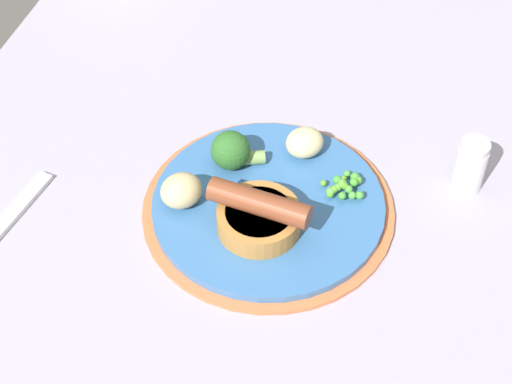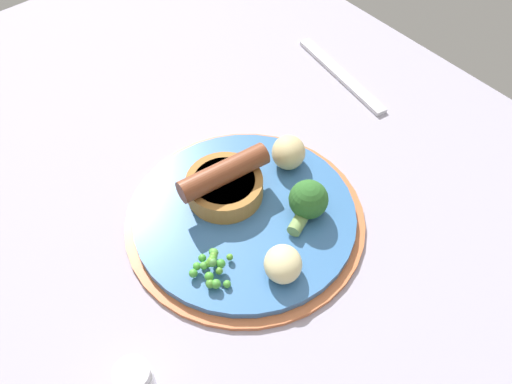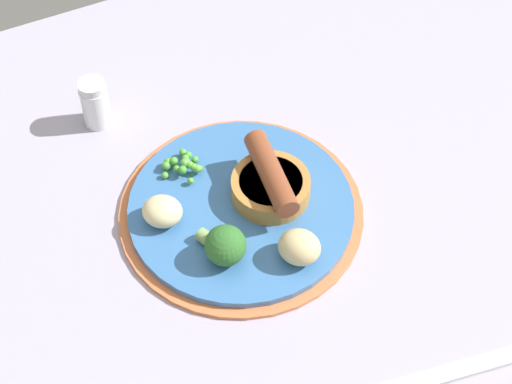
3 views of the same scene
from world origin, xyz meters
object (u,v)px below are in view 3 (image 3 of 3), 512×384
object	(u,v)px
potato_chunk_1	(299,247)
salt_shaker	(95,103)
dinner_plate	(242,212)
potato_chunk_0	(162,211)
broccoli_floret_near	(224,245)
pea_pile	(183,164)
sausage_pudding	(271,184)
fork	(460,370)

from	to	relation	value
potato_chunk_1	salt_shaker	xyz separation A→B (cm)	(12.03, -28.01, -0.10)
dinner_plate	potato_chunk_0	size ratio (longest dim) A/B	6.19
broccoli_floret_near	potato_chunk_1	size ratio (longest dim) A/B	1.33
dinner_plate	pea_pile	xyz separation A→B (cm)	(3.64, -7.49, 1.83)
sausage_pudding	pea_pile	distance (cm)	10.31
sausage_pudding	potato_chunk_1	xyz separation A→B (cm)	(0.99, 8.41, -0.08)
pea_pile	potato_chunk_0	world-z (taller)	potato_chunk_0
dinner_plate	potato_chunk_1	xyz separation A→B (cm)	(-2.53, 8.28, 2.65)
fork	dinner_plate	bearing A→B (deg)	-58.33
pea_pile	fork	world-z (taller)	pea_pile
pea_pile	fork	bearing A→B (deg)	113.61
broccoli_floret_near	potato_chunk_1	xyz separation A→B (cm)	(-6.77, 3.34, -0.24)
dinner_plate	pea_pile	bearing A→B (deg)	-64.10
sausage_pudding	potato_chunk_0	world-z (taller)	sausage_pudding
pea_pile	dinner_plate	bearing A→B (deg)	115.90
sausage_pudding	potato_chunk_1	world-z (taller)	sausage_pudding
sausage_pudding	fork	bearing A→B (deg)	-157.87
broccoli_floret_near	potato_chunk_0	bearing A→B (deg)	-173.17
dinner_plate	salt_shaker	world-z (taller)	salt_shaker
sausage_pudding	potato_chunk_1	distance (cm)	8.47
dinner_plate	broccoli_floret_near	distance (cm)	7.12
dinner_plate	fork	world-z (taller)	dinner_plate
dinner_plate	fork	bearing A→B (deg)	112.92
broccoli_floret_near	salt_shaker	size ratio (longest dim) A/B	0.92
dinner_plate	pea_pile	world-z (taller)	pea_pile
broccoli_floret_near	potato_chunk_1	distance (cm)	7.55
potato_chunk_1	broccoli_floret_near	bearing A→B (deg)	-26.23
broccoli_floret_near	potato_chunk_1	bearing A→B (deg)	41.16
dinner_plate	broccoli_floret_near	bearing A→B (deg)	49.46
dinner_plate	sausage_pudding	bearing A→B (deg)	-178.01
pea_pile	potato_chunk_0	size ratio (longest dim) A/B	1.12
potato_chunk_0	fork	size ratio (longest dim) A/B	0.24
sausage_pudding	broccoli_floret_near	distance (cm)	9.27
dinner_plate	sausage_pudding	size ratio (longest dim) A/B	2.49
pea_pile	salt_shaker	size ratio (longest dim) A/B	0.76
potato_chunk_0	potato_chunk_1	world-z (taller)	potato_chunk_1
sausage_pudding	salt_shaker	bearing A→B (deg)	39.86
sausage_pudding	fork	distance (cm)	26.91
broccoli_floret_near	fork	world-z (taller)	broccoli_floret_near
potato_chunk_0	fork	xyz separation A→B (cm)	(-19.01, 27.65, -2.61)
broccoli_floret_near	pea_pile	bearing A→B (deg)	154.65
potato_chunk_1	pea_pile	bearing A→B (deg)	-68.63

